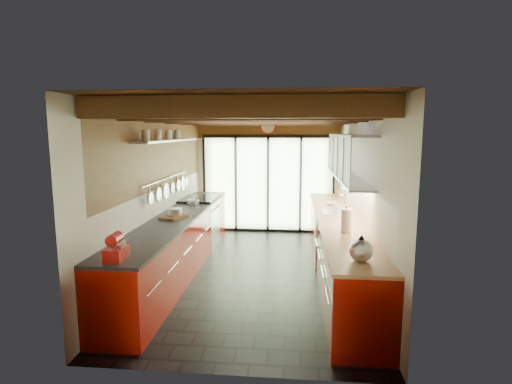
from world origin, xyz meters
TOP-DOWN VIEW (x-y plane):
  - ground at (0.00, 0.00)m, footprint 5.50×5.50m
  - room_shell at (0.00, 0.00)m, footprint 5.50×5.50m
  - ceiling_beams at (-0.00, 0.38)m, footprint 3.14×5.06m
  - glass_door at (0.00, 2.69)m, footprint 2.95×0.10m
  - left_counter at (-1.28, 0.00)m, footprint 0.68×5.00m
  - range_stove at (-1.28, 1.45)m, footprint 0.66×0.90m
  - right_counter at (1.27, 0.00)m, footprint 0.68×5.00m
  - sink_assembly at (1.29, 0.40)m, footprint 0.45×0.52m
  - upper_cabinets_right at (1.43, 0.30)m, footprint 0.34×3.00m
  - left_wall_fixtures at (-1.47, 0.29)m, footprint 0.28×2.60m
  - stand_mixer at (-1.27, -2.24)m, footprint 0.20×0.32m
  - pot_large at (-1.27, -0.17)m, footprint 0.24×0.24m
  - pot_small at (-1.27, 0.97)m, footprint 0.25×0.25m
  - cutting_board at (-1.27, -0.24)m, footprint 0.40×0.47m
  - kettle at (1.27, -2.06)m, footprint 0.29×0.33m
  - paper_towel at (1.27, -0.87)m, footprint 0.17×0.17m
  - soap_bottle at (1.27, 0.43)m, footprint 0.10×0.10m
  - bowl at (1.27, 1.11)m, footprint 0.20×0.20m

SIDE VIEW (x-z plane):
  - ground at x=0.00m, z-range 0.00..0.00m
  - right_counter at x=1.27m, z-range 0.00..0.92m
  - left_counter at x=-1.28m, z-range 0.00..0.92m
  - range_stove at x=-1.28m, z-range -0.01..0.96m
  - cutting_board at x=-1.27m, z-range 0.92..0.95m
  - bowl at x=1.27m, z-range 0.92..0.97m
  - sink_assembly at x=1.29m, z-range 0.75..1.17m
  - pot_small at x=-1.27m, z-range 0.92..1.01m
  - pot_large at x=-1.27m, z-range 0.92..1.06m
  - soap_bottle at x=1.27m, z-range 0.92..1.10m
  - stand_mixer at x=-1.27m, z-range 0.89..1.18m
  - kettle at x=1.27m, z-range 0.90..1.19m
  - paper_towel at x=1.27m, z-range 0.89..1.26m
  - room_shell at x=0.00m, z-range -1.10..4.40m
  - glass_door at x=0.00m, z-range 0.21..3.11m
  - left_wall_fixtures at x=-1.47m, z-range 1.31..2.26m
  - upper_cabinets_right at x=1.43m, z-range 0.35..3.35m
  - ceiling_beams at x=0.00m, z-range 0.01..4.91m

